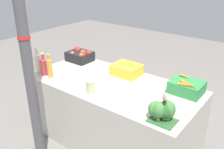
% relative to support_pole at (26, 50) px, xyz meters
% --- Properties ---
extents(ground_plane, '(10.00, 10.00, 0.00)m').
position_rel_support_pole_xyz_m(ground_plane, '(0.42, 0.72, -1.23)').
color(ground_plane, slate).
extents(market_table, '(1.89, 0.90, 0.75)m').
position_rel_support_pole_xyz_m(market_table, '(0.42, 0.72, -0.85)').
color(market_table, '#B7B2A8').
rests_on(market_table, ground_plane).
extents(support_pole, '(0.11, 0.11, 2.45)m').
position_rel_support_pole_xyz_m(support_pole, '(0.00, 0.00, 0.00)').
color(support_pole, '#4C4C51').
rests_on(support_pole, ground_plane).
extents(apple_crate, '(0.31, 0.26, 0.16)m').
position_rel_support_pole_xyz_m(apple_crate, '(-0.33, 1.00, -0.40)').
color(apple_crate, black).
rests_on(apple_crate, market_table).
extents(orange_crate, '(0.31, 0.26, 0.16)m').
position_rel_support_pole_xyz_m(orange_crate, '(0.43, 1.01, -0.40)').
color(orange_crate, gold).
rests_on(orange_crate, market_table).
extents(carrot_crate, '(0.31, 0.26, 0.16)m').
position_rel_support_pole_xyz_m(carrot_crate, '(1.14, 0.99, -0.41)').
color(carrot_crate, '#2D8442').
rests_on(carrot_crate, market_table).
extents(broccoli_pile, '(0.24, 0.19, 0.18)m').
position_rel_support_pole_xyz_m(broccoli_pile, '(1.17, 0.42, -0.38)').
color(broccoli_pile, '#2D602D').
rests_on(broccoli_pile, market_table).
extents(juice_bottle_cloudy, '(0.07, 0.07, 0.31)m').
position_rel_support_pole_xyz_m(juice_bottle_cloudy, '(-0.45, 0.42, -0.35)').
color(juice_bottle_cloudy, beige).
rests_on(juice_bottle_cloudy, market_table).
extents(juice_bottle_ruby, '(0.08, 0.08, 0.27)m').
position_rel_support_pole_xyz_m(juice_bottle_ruby, '(-0.34, 0.42, -0.37)').
color(juice_bottle_ruby, '#B2333D').
rests_on(juice_bottle_ruby, market_table).
extents(juice_bottle_amber, '(0.06, 0.06, 0.27)m').
position_rel_support_pole_xyz_m(juice_bottle_amber, '(-0.24, 0.42, -0.36)').
color(juice_bottle_amber, gold).
rests_on(juice_bottle_amber, market_table).
extents(pickle_jar, '(0.10, 0.10, 0.14)m').
position_rel_support_pole_xyz_m(pickle_jar, '(0.38, 0.42, -0.41)').
color(pickle_jar, '#B2C684').
rests_on(pickle_jar, market_table).
extents(sparrow_bird, '(0.09, 0.12, 0.05)m').
position_rel_support_pole_xyz_m(sparrow_bird, '(1.18, 0.41, -0.27)').
color(sparrow_bird, '#4C3D2D').
rests_on(sparrow_bird, broccoli_pile).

